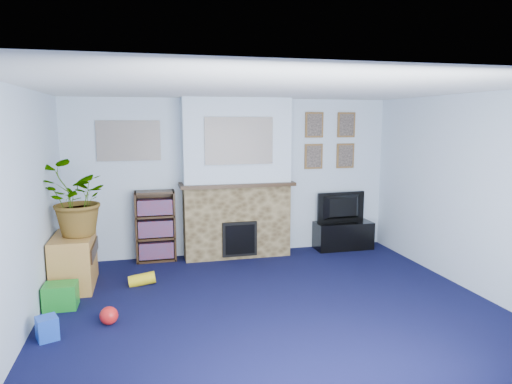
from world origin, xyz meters
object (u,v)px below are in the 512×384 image
object	(u,v)px
television	(343,207)
sideboard	(74,260)
bookshelf	(156,228)
tv_stand	(343,235)

from	to	relation	value
television	sideboard	size ratio (longest dim) A/B	0.98
television	sideboard	xyz separation A→B (m)	(-4.00, -0.81, -0.33)
bookshelf	sideboard	size ratio (longest dim) A/B	1.23
sideboard	television	bearing A→B (deg)	11.49
bookshelf	sideboard	distance (m)	1.35
bookshelf	tv_stand	bearing A→B (deg)	-1.47
tv_stand	bookshelf	xyz separation A→B (m)	(-2.98, 0.08, 0.28)
tv_stand	sideboard	bearing A→B (deg)	-168.78
bookshelf	sideboard	xyz separation A→B (m)	(-1.02, -0.87, -0.15)
television	bookshelf	world-z (taller)	bookshelf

